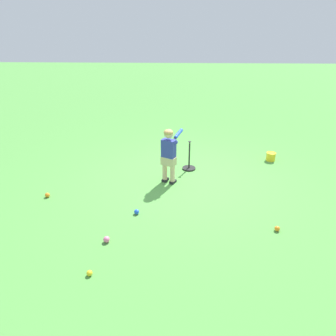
{
  "coord_description": "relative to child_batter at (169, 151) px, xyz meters",
  "views": [
    {
      "loc": [
        0.21,
        5.34,
        2.8
      ],
      "look_at": [
        0.39,
        0.39,
        0.45
      ],
      "focal_mm": 32.62,
      "sensor_mm": 36.0,
      "label": 1
    }
  ],
  "objects": [
    {
      "name": "toy_bucket",
      "position": [
        -2.25,
        -1.11,
        -0.55
      ],
      "size": [
        0.22,
        0.22,
        0.19
      ],
      "color": "yellow",
      "rests_on": "ground"
    },
    {
      "name": "batting_tee",
      "position": [
        -0.4,
        -0.6,
        -0.55
      ],
      "size": [
        0.28,
        0.28,
        0.62
      ],
      "color": "black",
      "rests_on": "ground"
    },
    {
      "name": "child_batter",
      "position": [
        0.0,
        0.0,
        0.0
      ],
      "size": [
        0.42,
        0.75,
        1.08
      ],
      "color": "#232328",
      "rests_on": "ground"
    },
    {
      "name": "play_ball_center_lawn",
      "position": [
        0.82,
        1.86,
        -0.6
      ],
      "size": [
        0.09,
        0.09,
        0.09
      ],
      "primitive_type": "sphere",
      "color": "pink",
      "rests_on": "ground"
    },
    {
      "name": "ground_plane",
      "position": [
        -0.38,
        -0.06,
        -0.65
      ],
      "size": [
        40.0,
        40.0,
        0.0
      ],
      "primitive_type": "plane",
      "color": "#519942"
    },
    {
      "name": "play_ball_behind_batter",
      "position": [
        0.89,
        2.5,
        -0.61
      ],
      "size": [
        0.07,
        0.07,
        0.07
      ],
      "primitive_type": "sphere",
      "color": "yellow",
      "rests_on": "ground"
    },
    {
      "name": "play_ball_midfield",
      "position": [
        2.15,
        0.67,
        -0.61
      ],
      "size": [
        0.08,
        0.08,
        0.08
      ],
      "primitive_type": "sphere",
      "color": "orange",
      "rests_on": "ground"
    },
    {
      "name": "play_ball_far_right",
      "position": [
        -1.66,
        1.51,
        -0.61
      ],
      "size": [
        0.08,
        0.08,
        0.08
      ],
      "primitive_type": "sphere",
      "color": "orange",
      "rests_on": "ground"
    },
    {
      "name": "play_ball_by_bucket",
      "position": [
        0.49,
        1.14,
        -0.61
      ],
      "size": [
        0.08,
        0.08,
        0.08
      ],
      "primitive_type": "sphere",
      "color": "blue",
      "rests_on": "ground"
    }
  ]
}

